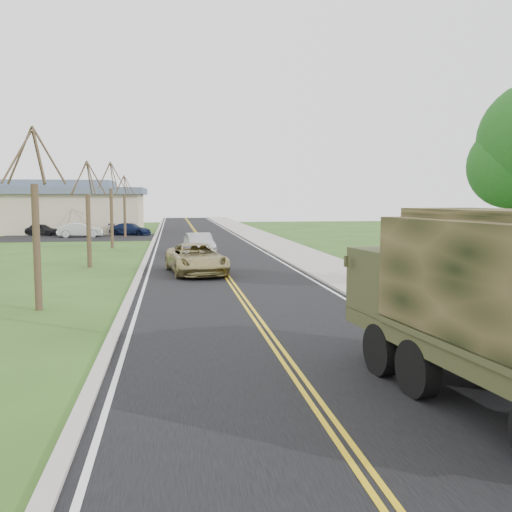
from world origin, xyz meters
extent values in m
plane|color=#2A4617|center=(0.00, 0.00, 0.00)|extent=(160.00, 160.00, 0.00)
cube|color=black|center=(0.00, 40.00, 0.01)|extent=(8.00, 120.00, 0.01)
cube|color=#9E998E|center=(4.15, 40.00, 0.06)|extent=(0.30, 120.00, 0.12)
cube|color=#9E998E|center=(5.90, 40.00, 0.05)|extent=(3.20, 120.00, 0.10)
cube|color=#9E998E|center=(-4.15, 40.00, 0.05)|extent=(0.30, 120.00, 0.10)
sphere|color=#1A4C15|center=(10.20, 10.50, 4.95)|extent=(3.24, 3.24, 3.24)
cylinder|color=#38281C|center=(-7.00, 10.00, 2.10)|extent=(0.24, 0.24, 4.20)
cylinder|color=#38281C|center=(-6.52, 10.13, 5.13)|extent=(1.01, 0.33, 1.90)
cylinder|color=#38281C|center=(-6.97, 10.62, 5.05)|extent=(0.13, 1.29, 1.74)
cylinder|color=#38281C|center=(-7.46, 10.18, 5.13)|extent=(0.98, 0.43, 1.90)
cylinder|color=#38281C|center=(-7.39, 9.52, 5.05)|extent=(0.79, 1.05, 1.77)
cylinder|color=#38281C|center=(-6.73, 9.59, 5.13)|extent=(0.58, 0.90, 1.90)
cylinder|color=#38281C|center=(-7.00, 22.00, 1.98)|extent=(0.24, 0.24, 3.96)
cylinder|color=#38281C|center=(-6.55, 22.12, 4.83)|extent=(0.96, 0.32, 1.79)
cylinder|color=#38281C|center=(-6.97, 22.58, 4.76)|extent=(0.12, 1.22, 1.65)
cylinder|color=#38281C|center=(-7.43, 22.17, 4.83)|extent=(0.93, 0.41, 1.79)
cylinder|color=#38281C|center=(-7.37, 21.55, 4.76)|extent=(0.75, 0.99, 1.67)
cylinder|color=#38281C|center=(-6.75, 21.61, 4.83)|extent=(0.55, 0.85, 1.80)
cylinder|color=#38281C|center=(-7.00, 34.00, 2.22)|extent=(0.24, 0.24, 4.44)
cylinder|color=#38281C|center=(-6.50, 34.13, 5.42)|extent=(1.07, 0.35, 2.00)
cylinder|color=#38281C|center=(-6.97, 34.65, 5.34)|extent=(0.13, 1.36, 1.84)
cylinder|color=#38281C|center=(-7.49, 34.19, 5.42)|extent=(1.03, 0.46, 2.00)
cylinder|color=#38281C|center=(-7.41, 33.49, 5.34)|extent=(0.83, 1.10, 1.87)
cylinder|color=#38281C|center=(-6.72, 33.56, 5.42)|extent=(0.61, 0.95, 2.01)
cylinder|color=#38281C|center=(-7.00, 46.00, 2.04)|extent=(0.24, 0.24, 4.08)
cylinder|color=#38281C|center=(-6.54, 46.12, 4.98)|extent=(0.99, 0.33, 1.84)
cylinder|color=#38281C|center=(-6.97, 46.60, 4.91)|extent=(0.13, 1.25, 1.69)
cylinder|color=#38281C|center=(-7.45, 46.17, 4.98)|extent=(0.95, 0.42, 1.85)
cylinder|color=#38281C|center=(-7.38, 45.53, 4.91)|extent=(0.77, 1.02, 1.72)
cylinder|color=#38281C|center=(-6.74, 45.60, 4.98)|extent=(0.57, 0.88, 1.85)
cube|color=tan|center=(-16.00, 56.00, 2.10)|extent=(20.00, 12.00, 4.20)
cube|color=#475466|center=(-16.00, 56.00, 4.50)|extent=(21.00, 13.00, 0.70)
cube|color=#475466|center=(-16.00, 56.00, 5.20)|extent=(14.00, 8.00, 0.90)
cube|color=black|center=(-10.00, 46.00, 0.01)|extent=(18.00, 10.00, 0.02)
cylinder|color=black|center=(1.97, 0.19, 0.55)|extent=(0.48, 1.14, 1.10)
cylinder|color=black|center=(1.80, 1.59, 0.55)|extent=(0.48, 1.14, 1.10)
cylinder|color=black|center=(3.89, 1.85, 0.55)|extent=(0.48, 1.14, 1.10)
cube|color=#383B20|center=(3.09, -0.28, 1.05)|extent=(3.26, 7.27, 0.35)
cube|color=#383B20|center=(2.77, 2.26, 1.91)|extent=(2.63, 2.19, 1.41)
cube|color=black|center=(2.66, 3.16, 2.11)|extent=(2.20, 0.35, 0.70)
imported|color=#998C56|center=(-1.39, 18.39, 0.75)|extent=(3.21, 5.72, 1.51)
imported|color=#ACACB1|center=(-0.80, 27.62, 0.72)|extent=(1.96, 4.52, 1.45)
imported|color=#0E1A34|center=(9.28, 14.64, 0.68)|extent=(4.94, 2.79, 1.35)
imported|color=black|center=(-15.46, 49.98, 0.61)|extent=(3.87, 2.71, 1.22)
imported|color=silver|center=(-11.29, 46.76, 0.70)|extent=(4.40, 1.97, 1.40)
imported|color=#0F1837|center=(-6.71, 49.03, 0.61)|extent=(4.56, 3.15, 1.23)
camera|label=1|loc=(-2.55, -9.66, 3.74)|focal=40.00mm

